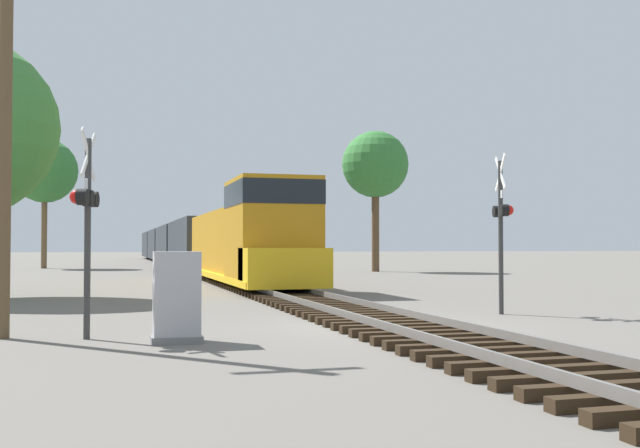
{
  "coord_description": "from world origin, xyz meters",
  "views": [
    {
      "loc": [
        -5.64,
        -14.88,
        1.72
      ],
      "look_at": [
        0.5,
        7.0,
        2.38
      ],
      "focal_mm": 42.0,
      "sensor_mm": 36.0,
      "label": 1
    }
  ],
  "objects_px": {
    "crossing_signal_near": "(86,209)",
    "crossing_signal_far": "(502,219)",
    "tree_deep_background": "(45,171)",
    "relay_cabinet": "(177,297)",
    "utility_pole": "(5,108)",
    "tree_mid_background": "(375,165)",
    "freight_train": "(178,245)"
  },
  "relations": [
    {
      "from": "crossing_signal_far",
      "to": "relay_cabinet",
      "type": "height_order",
      "value": "crossing_signal_far"
    },
    {
      "from": "utility_pole",
      "to": "freight_train",
      "type": "bearing_deg",
      "value": 81.42
    },
    {
      "from": "tree_deep_background",
      "to": "tree_mid_background",
      "type": "bearing_deg",
      "value": -31.41
    },
    {
      "from": "utility_pole",
      "to": "tree_mid_background",
      "type": "bearing_deg",
      "value": 59.42
    },
    {
      "from": "crossing_signal_far",
      "to": "tree_deep_background",
      "type": "bearing_deg",
      "value": 32.49
    },
    {
      "from": "utility_pole",
      "to": "relay_cabinet",
      "type": "bearing_deg",
      "value": -24.89
    },
    {
      "from": "tree_mid_background",
      "to": "tree_deep_background",
      "type": "xyz_separation_m",
      "value": [
        -21.97,
        13.42,
        0.31
      ]
    },
    {
      "from": "crossing_signal_near",
      "to": "tree_mid_background",
      "type": "bearing_deg",
      "value": 165.4
    },
    {
      "from": "tree_deep_background",
      "to": "relay_cabinet",
      "type": "bearing_deg",
      "value": -82.71
    },
    {
      "from": "crossing_signal_far",
      "to": "tree_mid_background",
      "type": "bearing_deg",
      "value": 0.19
    },
    {
      "from": "utility_pole",
      "to": "tree_deep_background",
      "type": "relative_size",
      "value": 0.83
    },
    {
      "from": "freight_train",
      "to": "tree_deep_background",
      "type": "bearing_deg",
      "value": -156.84
    },
    {
      "from": "crossing_signal_far",
      "to": "tree_mid_background",
      "type": "height_order",
      "value": "tree_mid_background"
    },
    {
      "from": "crossing_signal_far",
      "to": "utility_pole",
      "type": "distance_m",
      "value": 11.73
    },
    {
      "from": "relay_cabinet",
      "to": "tree_deep_background",
      "type": "height_order",
      "value": "tree_deep_background"
    },
    {
      "from": "relay_cabinet",
      "to": "tree_deep_background",
      "type": "bearing_deg",
      "value": 97.29
    },
    {
      "from": "freight_train",
      "to": "utility_pole",
      "type": "xyz_separation_m",
      "value": [
        -7.55,
        -50.09,
        2.47
      ]
    },
    {
      "from": "tree_deep_background",
      "to": "utility_pole",
      "type": "bearing_deg",
      "value": -86.3
    },
    {
      "from": "freight_train",
      "to": "tree_deep_background",
      "type": "height_order",
      "value": "tree_deep_background"
    },
    {
      "from": "crossing_signal_far",
      "to": "relay_cabinet",
      "type": "bearing_deg",
      "value": 126.03
    },
    {
      "from": "crossing_signal_near",
      "to": "relay_cabinet",
      "type": "xyz_separation_m",
      "value": [
        1.58,
        -0.9,
        -1.61
      ]
    },
    {
      "from": "crossing_signal_near",
      "to": "crossing_signal_far",
      "type": "height_order",
      "value": "crossing_signal_far"
    },
    {
      "from": "freight_train",
      "to": "crossing_signal_near",
      "type": "relative_size",
      "value": 21.83
    },
    {
      "from": "utility_pole",
      "to": "tree_mid_background",
      "type": "relative_size",
      "value": 0.87
    },
    {
      "from": "crossing_signal_far",
      "to": "utility_pole",
      "type": "bearing_deg",
      "value": 113.8
    },
    {
      "from": "relay_cabinet",
      "to": "utility_pole",
      "type": "distance_m",
      "value": 4.86
    },
    {
      "from": "crossing_signal_near",
      "to": "relay_cabinet",
      "type": "bearing_deg",
      "value": 74.15
    },
    {
      "from": "freight_train",
      "to": "crossing_signal_near",
      "type": "bearing_deg",
      "value": -96.85
    },
    {
      "from": "crossing_signal_far",
      "to": "tree_mid_background",
      "type": "distance_m",
      "value": 31.56
    },
    {
      "from": "crossing_signal_near",
      "to": "tree_deep_background",
      "type": "xyz_separation_m",
      "value": [
        -4.43,
        46.12,
        5.03
      ]
    },
    {
      "from": "crossing_signal_near",
      "to": "tree_mid_background",
      "type": "height_order",
      "value": "tree_mid_background"
    },
    {
      "from": "relay_cabinet",
      "to": "tree_mid_background",
      "type": "xyz_separation_m",
      "value": [
        15.96,
        33.6,
        6.33
      ]
    }
  ]
}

